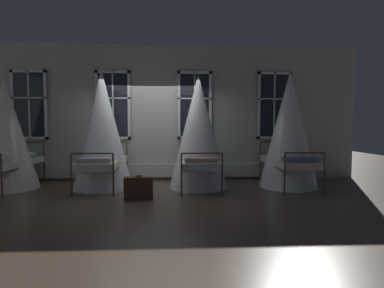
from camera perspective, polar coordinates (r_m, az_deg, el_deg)
ground at (r=7.17m, az=-7.74°, el=-8.15°), size 21.36×21.36×0.00m
back_wall_with_windows at (r=8.16m, az=-7.15°, el=5.88°), size 10.95×0.10×3.58m
window_bank at (r=8.04m, az=-7.18°, el=0.70°), size 7.36×0.10×2.82m
cot_first at (r=8.00m, az=-31.88°, el=1.29°), size 1.35×1.88×2.50m
cot_second at (r=7.22m, az=-16.70°, el=2.37°), size 1.35×1.88×2.73m
cot_third at (r=6.98m, az=1.20°, el=2.11°), size 1.35×1.88×2.64m
cot_fourth at (r=7.41m, az=17.96°, el=2.30°), size 1.35×1.87×2.71m
suitcase_dark at (r=6.03m, az=-10.11°, el=-8.21°), size 0.57×0.24×0.47m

